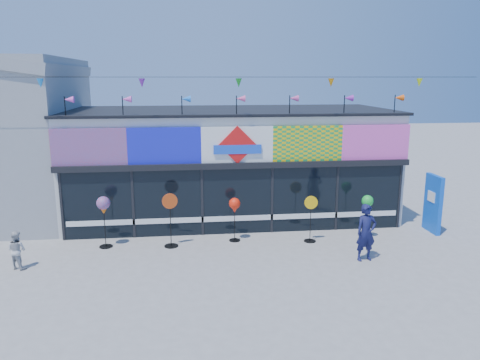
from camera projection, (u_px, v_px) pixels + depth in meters
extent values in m
plane|color=gray|center=(251.00, 273.00, 12.91)|extent=(80.00, 80.00, 0.00)
cube|color=silver|center=(230.00, 163.00, 18.30)|extent=(12.00, 5.00, 4.00)
cube|color=black|center=(237.00, 201.00, 16.00)|extent=(11.60, 0.12, 2.30)
cube|color=black|center=(237.00, 165.00, 15.69)|extent=(12.00, 0.30, 0.20)
cube|color=white|center=(237.00, 218.00, 16.10)|extent=(11.40, 0.10, 0.18)
cube|color=black|center=(230.00, 110.00, 17.86)|extent=(12.20, 5.20, 0.10)
cube|color=black|center=(62.00, 206.00, 15.33)|extent=(0.08, 0.14, 2.30)
cube|color=black|center=(133.00, 204.00, 15.59)|extent=(0.08, 0.14, 2.30)
cube|color=black|center=(202.00, 202.00, 15.85)|extent=(0.08, 0.14, 2.30)
cube|color=black|center=(272.00, 200.00, 16.13)|extent=(0.08, 0.14, 2.30)
cube|color=black|center=(336.00, 198.00, 16.39)|extent=(0.08, 0.14, 2.30)
cube|color=black|center=(399.00, 196.00, 16.65)|extent=(0.08, 0.14, 2.30)
cube|color=red|center=(89.00, 147.00, 15.02)|extent=(2.40, 0.08, 1.20)
cube|color=#181FD0|center=(164.00, 146.00, 15.29)|extent=(2.40, 0.08, 1.20)
cube|color=white|center=(237.00, 145.00, 15.56)|extent=(2.40, 0.08, 1.20)
cube|color=yellow|center=(308.00, 143.00, 15.83)|extent=(2.40, 0.08, 1.20)
cube|color=#FA53C0|center=(376.00, 142.00, 16.11)|extent=(2.40, 0.08, 1.20)
cube|color=red|center=(237.00, 145.00, 15.50)|extent=(1.27, 0.06, 1.27)
cube|color=blue|center=(238.00, 149.00, 15.51)|extent=(1.60, 0.05, 0.30)
cube|color=green|center=(121.00, 210.00, 15.64)|extent=(0.78, 0.03, 0.78)
cube|color=#C74412|center=(168.00, 203.00, 15.77)|extent=(0.92, 0.03, 0.92)
cube|color=green|center=(214.00, 192.00, 15.88)|extent=(0.78, 0.03, 0.78)
cube|color=red|center=(260.00, 203.00, 16.15)|extent=(0.92, 0.03, 0.92)
cube|color=blue|center=(304.00, 199.00, 16.31)|extent=(0.78, 0.03, 0.78)
cube|color=#FF540D|center=(348.00, 186.00, 16.39)|extent=(0.92, 0.03, 0.92)
cylinder|color=black|center=(65.00, 108.00, 14.89)|extent=(0.03, 0.03, 0.70)
cone|color=#F551D3|center=(69.00, 100.00, 14.85)|extent=(0.30, 0.22, 0.22)
cylinder|color=black|center=(123.00, 107.00, 15.09)|extent=(0.03, 0.03, 0.70)
cone|color=#F250C6|center=(127.00, 99.00, 15.06)|extent=(0.30, 0.22, 0.22)
cylinder|color=black|center=(182.00, 107.00, 15.31)|extent=(0.03, 0.03, 0.70)
cone|color=blue|center=(186.00, 99.00, 15.27)|extent=(0.30, 0.22, 0.22)
cylinder|color=black|center=(236.00, 106.00, 15.51)|extent=(0.03, 0.03, 0.70)
cone|color=#EA4E93|center=(241.00, 99.00, 15.48)|extent=(0.30, 0.22, 0.22)
cylinder|color=black|center=(290.00, 106.00, 15.72)|extent=(0.03, 0.03, 0.70)
cone|color=#D04593|center=(294.00, 98.00, 15.68)|extent=(0.30, 0.22, 0.22)
cylinder|color=black|center=(344.00, 106.00, 15.93)|extent=(0.03, 0.03, 0.70)
cone|color=purple|center=(349.00, 98.00, 15.90)|extent=(0.30, 0.22, 0.22)
cylinder|color=black|center=(395.00, 105.00, 16.14)|extent=(0.03, 0.03, 0.70)
cone|color=#FF570D|center=(399.00, 98.00, 16.10)|extent=(0.30, 0.22, 0.22)
cylinder|color=black|center=(239.00, 77.00, 14.68)|extent=(16.00, 0.01, 0.01)
cone|color=#1B93EA|center=(40.00, 83.00, 14.04)|extent=(0.20, 0.20, 0.28)
cone|color=purple|center=(142.00, 83.00, 14.38)|extent=(0.20, 0.20, 0.28)
cone|color=#179822|center=(239.00, 83.00, 14.72)|extent=(0.20, 0.20, 0.28)
cone|color=orange|center=(331.00, 83.00, 15.06)|extent=(0.20, 0.20, 0.28)
cone|color=#D4FA15|center=(419.00, 83.00, 15.40)|extent=(0.20, 0.20, 0.28)
cube|color=blue|center=(433.00, 204.00, 16.21)|extent=(0.16, 1.01, 2.01)
cube|color=white|center=(431.00, 197.00, 16.14)|extent=(0.04, 0.45, 0.35)
cylinder|color=black|center=(106.00, 246.00, 14.91)|extent=(0.42, 0.42, 0.03)
cylinder|color=black|center=(105.00, 226.00, 14.76)|extent=(0.03, 0.03, 1.37)
sphere|color=#E15F0B|center=(103.00, 203.00, 14.60)|extent=(0.42, 0.42, 0.42)
cone|color=#E15F0B|center=(104.00, 211.00, 14.65)|extent=(0.21, 0.21, 0.19)
cylinder|color=black|center=(171.00, 246.00, 14.95)|extent=(0.44, 0.44, 0.03)
cylinder|color=black|center=(171.00, 224.00, 14.79)|extent=(0.03, 0.03, 1.44)
cylinder|color=#D04313|center=(170.00, 201.00, 14.63)|extent=(0.49, 0.14, 0.49)
cylinder|color=black|center=(235.00, 240.00, 15.48)|extent=(0.37, 0.37, 0.03)
cylinder|color=black|center=(235.00, 222.00, 15.35)|extent=(0.02, 0.02, 1.20)
sphere|color=#FD250D|center=(235.00, 203.00, 15.21)|extent=(0.37, 0.37, 0.37)
cone|color=#FD250D|center=(235.00, 210.00, 15.26)|extent=(0.18, 0.18, 0.17)
cylinder|color=black|center=(310.00, 241.00, 15.41)|extent=(0.39, 0.39, 0.03)
cylinder|color=black|center=(310.00, 222.00, 15.27)|extent=(0.02, 0.02, 1.28)
cylinder|color=yellow|center=(311.00, 203.00, 15.13)|extent=(0.43, 0.06, 0.43)
cylinder|color=black|center=(365.00, 238.00, 15.67)|extent=(0.38, 0.38, 0.03)
cylinder|color=black|center=(366.00, 220.00, 15.53)|extent=(0.02, 0.02, 1.24)
sphere|color=green|center=(367.00, 201.00, 15.39)|extent=(0.38, 0.38, 0.38)
cone|color=green|center=(367.00, 208.00, 15.44)|extent=(0.19, 0.19, 0.17)
imported|color=#161845|center=(366.00, 233.00, 13.67)|extent=(0.67, 0.49, 1.70)
imported|color=#BABABA|center=(17.00, 250.00, 13.12)|extent=(0.61, 0.50, 1.10)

